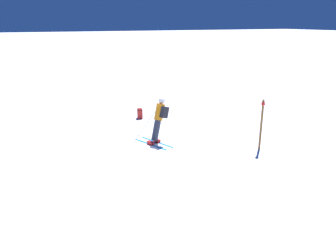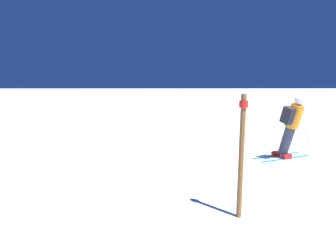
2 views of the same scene
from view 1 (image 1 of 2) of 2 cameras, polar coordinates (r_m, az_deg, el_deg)
ground_plane at (r=13.33m, az=0.22°, el=-2.61°), size 300.00×300.00×0.00m
skier at (r=12.92m, az=-1.58°, el=1.52°), size 1.44×1.80×1.86m
spare_backpack at (r=16.41m, az=-4.92°, el=2.17°), size 0.27×0.33×0.50m
trail_marker at (r=12.61m, az=15.96°, el=0.58°), size 0.13×0.13×1.94m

